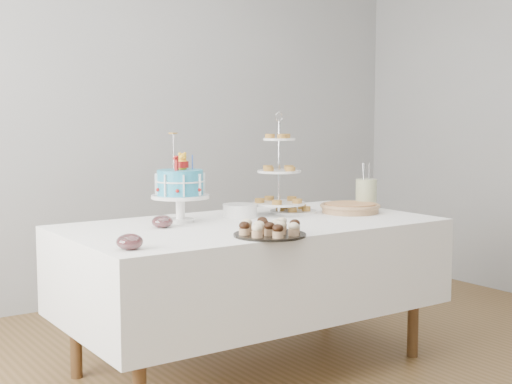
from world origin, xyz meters
TOP-DOWN VIEW (x-y plane):
  - floor at (0.00, 0.00)m, footprint 5.00×5.00m
  - walls at (0.00, 0.00)m, footprint 5.04×4.04m
  - table at (0.00, 0.30)m, footprint 1.92×1.02m
  - birthday_cake at (-0.30, 0.52)m, footprint 0.30×0.30m
  - cupcake_tray at (-0.17, -0.10)m, footprint 0.33×0.33m
  - pie at (0.67, 0.29)m, footprint 0.34×0.34m
  - tiered_stand at (0.30, 0.46)m, footprint 0.29×0.29m
  - plate_stack at (0.05, 0.49)m, footprint 0.19×0.19m
  - pastry_plate at (0.41, 0.48)m, footprint 0.27×0.27m
  - jam_bowl_a at (-0.84, -0.04)m, footprint 0.11×0.11m
  - jam_bowl_b at (-0.46, 0.40)m, footprint 0.11×0.11m
  - utensil_pitcher at (0.84, 0.34)m, footprint 0.13×0.12m

SIDE VIEW (x-z plane):
  - floor at x=0.00m, z-range 0.00..0.00m
  - table at x=0.00m, z-range 0.16..0.93m
  - pastry_plate at x=0.41m, z-range 0.77..0.81m
  - jam_bowl_b at x=-0.46m, z-range 0.77..0.83m
  - pie at x=0.67m, z-range 0.77..0.83m
  - jam_bowl_a at x=-0.84m, z-range 0.77..0.83m
  - plate_stack at x=0.05m, z-range 0.77..0.84m
  - cupcake_tray at x=-0.17m, z-range 0.77..0.85m
  - utensil_pitcher at x=0.84m, z-range 0.73..1.01m
  - birthday_cake at x=-0.30m, z-range 0.66..1.13m
  - tiered_stand at x=0.30m, z-range 0.72..1.29m
  - walls at x=0.00m, z-range 0.00..2.70m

